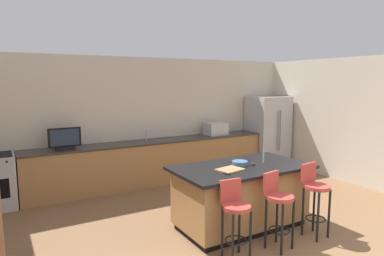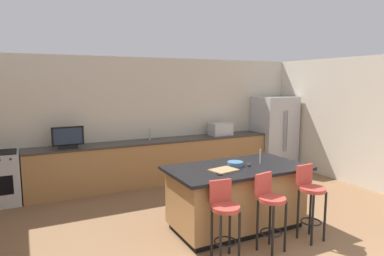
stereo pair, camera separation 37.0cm
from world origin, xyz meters
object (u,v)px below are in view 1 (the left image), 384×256
tv_monitor (65,139)px  cell_phone (226,173)px  bar_stool_center (278,204)px  fruit_bowl (240,163)px  kitchen_island (241,196)px  bar_stool_right (315,193)px  refrigerator (267,132)px  bar_stool_left (235,213)px  microwave (216,129)px  cutting_board (230,170)px  tv_remote (253,164)px

tv_monitor → cell_phone: size_ratio=3.79×
bar_stool_center → fruit_bowl: size_ratio=4.28×
kitchen_island → bar_stool_right: bearing=-47.9°
refrigerator → bar_stool_left: refrigerator is taller
refrigerator → microwave: bearing=177.1°
bar_stool_left → cutting_board: 0.77m
kitchen_island → bar_stool_right: size_ratio=1.98×
bar_stool_center → kitchen_island: bearing=78.1°
microwave → bar_stool_left: (-1.96, -3.33, -0.48)m
kitchen_island → tv_monitor: (-2.01, 2.59, 0.63)m
tv_remote → cutting_board: 0.51m
bar_stool_left → tv_remote: bearing=44.5°
tv_monitor → cutting_board: size_ratio=1.60×
cell_phone → refrigerator: bearing=57.2°
refrigerator → bar_stool_center: 4.39m
cutting_board → tv_remote: bearing=11.8°
bar_stool_left → cell_phone: bearing=72.2°
bar_stool_center → bar_stool_right: bar_stool_right is taller
tv_monitor → tv_remote: tv_monitor is taller
bar_stool_right → bar_stool_center: bearing=176.4°
fruit_bowl → tv_remote: (0.21, -0.05, -0.02)m
microwave → fruit_bowl: 2.91m
refrigerator → cutting_board: size_ratio=5.00×
bar_stool_left → fruit_bowl: size_ratio=4.16×
cell_phone → fruit_bowl: bearing=48.4°
refrigerator → cell_phone: (-3.29, -2.78, 0.04)m
bar_stool_left → fruit_bowl: (0.64, 0.74, 0.38)m
refrigerator → fruit_bowl: refrigerator is taller
microwave → tv_monitor: (-3.33, -0.05, 0.04)m
kitchen_island → tv_remote: tv_remote is taller
tv_monitor → bar_stool_left: tv_monitor is taller
microwave → cutting_board: bearing=-120.4°
bar_stool_left → cutting_board: (0.35, 0.58, 0.36)m
refrigerator → cell_phone: size_ratio=11.82×
kitchen_island → cell_phone: bearing=-152.8°
bar_stool_center → cutting_board: (-0.28, 0.65, 0.34)m
bar_stool_center → cutting_board: bar_stool_center is taller
bar_stool_left → fruit_bowl: bearing=54.4°
tv_monitor → bar_stool_right: tv_monitor is taller
kitchen_island → microwave: bearing=63.4°
cutting_board → bar_stool_left: bearing=-120.8°
fruit_bowl → kitchen_island: bearing=-96.7°
kitchen_island → bar_stool_center: size_ratio=2.04×
cutting_board → bar_stool_right: bearing=-33.7°
bar_stool_right → fruit_bowl: bar_stool_right is taller
fruit_bowl → tv_monitor: bearing=128.5°
cell_phone → tv_remote: bearing=35.8°
kitchen_island → tv_monitor: bearing=127.9°
kitchen_island → fruit_bowl: 0.48m
cell_phone → cutting_board: size_ratio=0.42×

